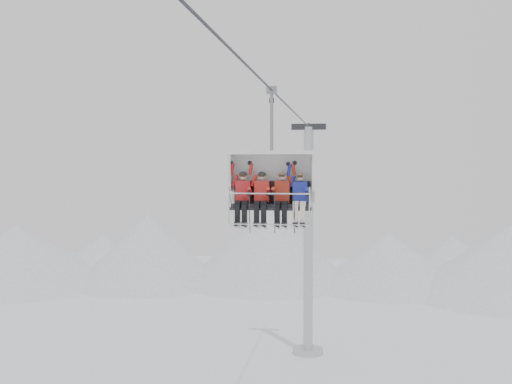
# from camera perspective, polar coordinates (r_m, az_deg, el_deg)

# --- Properties ---
(ridgeline) EXTENTS (72.00, 21.00, 7.00)m
(ridgeline) POSITION_cam_1_polar(r_m,az_deg,el_deg) (58.08, 4.25, -5.71)
(ridgeline) COLOR white
(ridgeline) RESTS_ON ground
(lift_tower_right) EXTENTS (2.00, 1.80, 13.48)m
(lift_tower_right) POSITION_cam_1_polar(r_m,az_deg,el_deg) (37.75, 4.67, -5.67)
(lift_tower_right) COLOR #B4B6BC
(lift_tower_right) RESTS_ON ground
(haul_cable) EXTENTS (0.06, 50.00, 0.06)m
(haul_cable) POSITION_cam_1_polar(r_m,az_deg,el_deg) (15.60, 0.00, 10.40)
(haul_cable) COLOR #2A2A2F
(haul_cable) RESTS_ON lift_tower_left
(chairlift_carrier) EXTENTS (2.50, 1.17, 3.98)m
(chairlift_carrier) POSITION_cam_1_polar(r_m,az_deg,el_deg) (18.83, 1.44, 1.13)
(chairlift_carrier) COLOR black
(chairlift_carrier) RESTS_ON haul_cable
(skier_far_left) EXTENTS (0.43, 1.69, 1.69)m
(skier_far_left) POSITION_cam_1_polar(r_m,az_deg,el_deg) (18.66, -1.19, -0.33)
(skier_far_left) COLOR red
(skier_far_left) RESTS_ON chairlift_carrier
(skier_center_left) EXTENTS (0.43, 1.69, 1.69)m
(skier_center_left) POSITION_cam_1_polar(r_m,az_deg,el_deg) (18.58, 0.50, -0.35)
(skier_center_left) COLOR red
(skier_center_left) RESTS_ON chairlift_carrier
(skier_center_right) EXTENTS (0.43, 1.69, 1.69)m
(skier_center_right) POSITION_cam_1_polar(r_m,az_deg,el_deg) (18.52, 2.33, -0.36)
(skier_center_right) COLOR #A12919
(skier_center_right) RESTS_ON chairlift_carrier
(skier_far_right) EXTENTS (0.42, 1.69, 1.66)m
(skier_far_right) POSITION_cam_1_polar(r_m,az_deg,el_deg) (18.47, 3.92, -0.40)
(skier_far_right) COLOR navy
(skier_far_right) RESTS_ON chairlift_carrier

